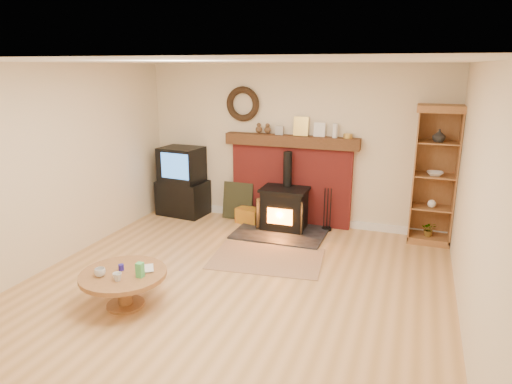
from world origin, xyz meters
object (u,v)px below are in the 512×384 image
at_px(wood_stove, 284,210).
at_px(tv_unit, 182,183).
at_px(curio_cabinet, 435,175).
at_px(coffee_table, 123,279).

bearing_deg(wood_stove, tv_unit, 174.11).
bearing_deg(curio_cabinet, wood_stove, -172.58).
distance_m(curio_cabinet, coffee_table, 4.54).
relative_size(wood_stove, tv_unit, 1.16).
height_order(wood_stove, curio_cabinet, curio_cabinet).
distance_m(wood_stove, tv_unit, 1.94).
relative_size(tv_unit, curio_cabinet, 0.59).
distance_m(wood_stove, coffee_table, 3.06).
bearing_deg(tv_unit, curio_cabinet, 1.22).
bearing_deg(curio_cabinet, coffee_table, -134.56).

